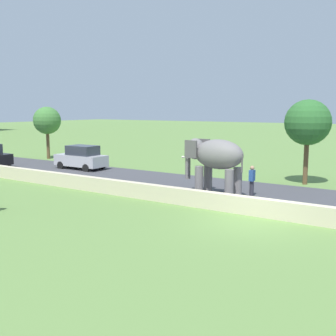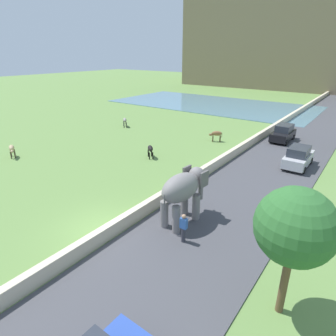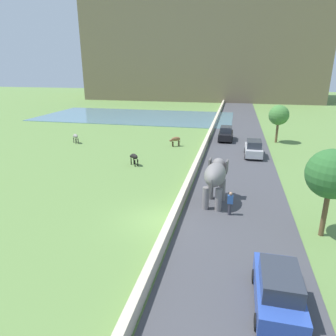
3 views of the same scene
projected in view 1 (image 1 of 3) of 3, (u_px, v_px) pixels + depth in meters
The scene contains 7 objects.
ground_plane at pixel (247, 223), 16.24m from camera, with size 220.00×220.00×0.00m, color #608442.
road_surface at pixel (28, 167), 31.23m from camera, with size 7.00×120.00×0.06m, color #424247.
elephant at pixel (215, 158), 20.54m from camera, with size 1.64×3.53×2.99m.
person_beside_elephant at pixel (252, 180), 20.74m from camera, with size 0.36×0.22×1.63m.
car_silver at pixel (81, 158), 30.13m from camera, with size 1.80×4.00×1.80m.
tree_near at pixel (308, 123), 23.88m from camera, with size 2.69×2.69×5.04m.
tree_mid at pixel (47, 121), 36.27m from camera, with size 2.44×2.44×4.66m.
Camera 1 is at (-14.90, -5.99, 4.53)m, focal length 43.51 mm.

